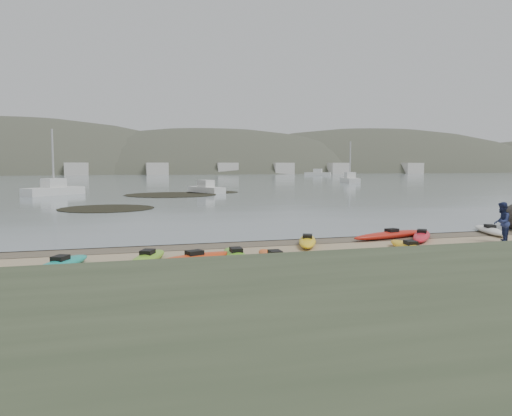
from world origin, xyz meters
name	(u,v)px	position (x,y,z in m)	size (l,w,h in m)	color
ground	(256,242)	(0.00, 0.00, 0.00)	(600.00, 600.00, 0.00)	tan
wet_sand	(258,243)	(0.00, -0.30, 0.00)	(60.00, 60.00, 0.00)	brown
water	(122,170)	(0.00, 300.00, 0.01)	(1200.00, 1200.00, 0.00)	slate
kayaks	(277,251)	(-0.16, -3.39, 0.17)	(23.33, 10.33, 0.34)	red
person_east	(502,222)	(10.35, -3.11, 0.89)	(0.86, 0.67, 1.77)	navy
kelp_mats	(168,197)	(-0.50, 31.28, 0.03)	(18.90, 26.68, 0.04)	black
moored_boats	(180,179)	(7.06, 79.35, 0.53)	(106.14, 88.54, 1.15)	silver
far_hills	(220,208)	(39.38, 193.97, -15.93)	(550.00, 135.00, 80.00)	#384235
far_town	(150,169)	(6.00, 145.00, 2.00)	(199.00, 5.00, 4.00)	beige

